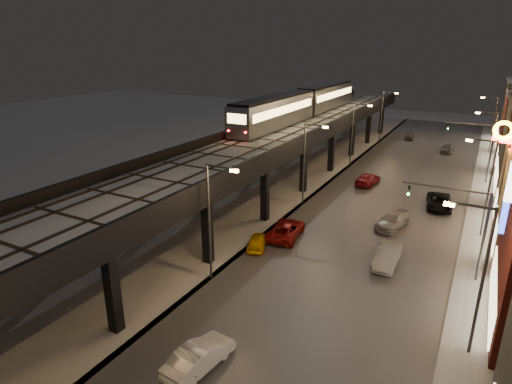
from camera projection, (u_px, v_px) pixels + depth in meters
The scene contains 28 objects.
road_surface at pixel (385, 205), 47.04m from camera, with size 17.00×120.00×0.06m, color #46474D.
sidewalk_right at pixel (487, 222), 42.54m from camera, with size 4.00×120.00×0.14m, color #9FA1A8.
under_viaduct_pavement at pixel (275, 187), 53.10m from camera, with size 11.00×120.00×0.06m, color #9FA1A8.
elevated_viaduct at pixel (264, 148), 48.65m from camera, with size 9.00×100.00×6.30m.
viaduct_trackbed at pixel (264, 141), 48.50m from camera, with size 8.40×100.00×0.32m.
viaduct_parapet_streetside at pixel (300, 141), 46.42m from camera, with size 0.30×100.00×1.10m, color black.
viaduct_parapet_far at pixel (232, 133), 50.32m from camera, with size 0.30×100.00×1.10m, color black.
streetlight_left_1 at pixel (212, 215), 30.60m from camera, with size 2.57×0.28×9.00m.
streetlight_right_1 at pixel (478, 272), 22.91m from camera, with size 2.56×0.28×9.00m.
streetlight_left_2 at pixel (306, 159), 45.57m from camera, with size 2.57×0.28×9.00m.
streetlight_right_2 at pixel (487, 182), 37.87m from camera, with size 2.56×0.28×9.00m.
streetlight_left_3 at pixel (354, 130), 60.53m from camera, with size 2.57×0.28×9.00m.
streetlight_right_3 at pixel (490, 143), 52.84m from camera, with size 2.56×0.28×9.00m.
streetlight_left_4 at pixel (383, 113), 75.50m from camera, with size 2.57×0.28×9.00m.
streetlight_right_4 at pixel (492, 121), 67.80m from camera, with size 2.56×0.28×9.00m.
traffic_light_rig_a at pixel (468, 223), 31.03m from camera, with size 6.10×0.34×7.00m.
traffic_light_rig_b at pixel (482, 143), 55.97m from camera, with size 6.10×0.34×7.00m.
subway_train at pixel (304, 103), 63.62m from camera, with size 3.24×39.27×3.88m.
car_taxi at pixel (257, 242), 36.94m from camera, with size 1.47×3.66×1.25m, color #DF9E00.
car_near_white at pixel (199, 357), 23.14m from camera, with size 1.57×4.50×1.48m, color silver.
car_mid_silver at pixel (286, 230), 38.98m from camera, with size 2.50×5.41×1.50m, color maroon.
car_mid_dark at pixel (368, 179), 53.69m from camera, with size 2.02×4.97×1.44m, color maroon.
car_far_white at pixel (409, 136), 79.25m from camera, with size 1.52×3.77×1.28m, color #444649.
car_onc_silver at pixel (387, 257), 34.07m from camera, with size 1.62×4.65×1.53m, color gray.
car_onc_dark at pixel (439, 202), 45.84m from camera, with size 2.44×5.29×1.47m, color black.
car_onc_white at pixel (393, 221), 41.10m from camera, with size 1.97×4.86×1.41m, color gray.
car_onc_red at pixel (447, 149), 69.50m from camera, with size 1.65×4.10×1.40m, color #525457.
sign_mcdonalds at pixel (510, 143), 37.38m from camera, with size 3.13×0.67×10.51m.
Camera 1 is at (15.83, -10.47, 16.80)m, focal length 30.00 mm.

